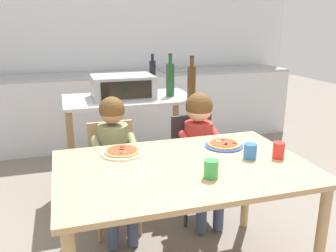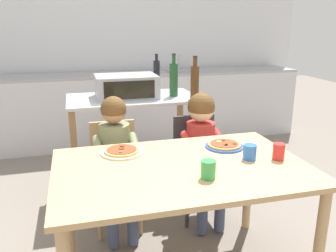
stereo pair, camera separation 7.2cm
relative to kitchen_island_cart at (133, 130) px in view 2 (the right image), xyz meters
The scene contains 18 objects.
ground_plane 0.62m from the kitchen_island_cart, ahead, with size 12.38×12.38×0.00m, color slate.
back_wall_tiled 2.07m from the kitchen_island_cart, 87.84° to the left, with size 5.38×0.12×2.70m.
kitchen_counter 1.53m from the kitchen_island_cart, 87.22° to the left, with size 4.85×0.60×1.12m.
kitchen_island_cart is the anchor object (origin of this frame).
toaster_oven 0.40m from the kitchen_island_cart, behind, with size 0.52×0.38×0.19m.
bottle_tall_green_wine 0.71m from the kitchen_island_cart, 24.56° to the right, with size 0.07×0.07×0.36m.
bottle_squat_spirits 0.55m from the kitchen_island_cart, 34.08° to the left, with size 0.06×0.06×0.35m.
bottle_slim_sauce 0.58m from the kitchen_island_cart, ahead, with size 0.07×0.07×0.37m.
dining_table 1.23m from the kitchen_island_cart, 86.60° to the right, with size 1.44×0.94×0.76m.
dining_chair_left 0.56m from the kitchen_island_cart, 114.87° to the right, with size 0.36×0.36×0.81m.
dining_chair_right 0.67m from the kitchen_island_cart, 49.01° to the right, with size 0.36×0.36×0.81m.
child_in_olive_shirt 0.66m from the kitchen_island_cart, 110.41° to the right, with size 0.32×0.42×1.02m.
child_in_red_shirt 0.76m from the kitchen_island_cart, 54.85° to the right, with size 0.32×0.42×1.02m.
pizza_plate_cream 0.98m from the kitchen_island_cart, 103.75° to the right, with size 0.27×0.27×0.03m.
pizza_plate_blue_rimmed 1.11m from the kitchen_island_cart, 66.66° to the right, with size 0.25×0.25×0.03m.
drinking_cup_red 1.46m from the kitchen_island_cart, 63.01° to the right, with size 0.07×0.07×0.10m, color red.
drinking_cup_green 1.45m from the kitchen_island_cart, 83.79° to the right, with size 0.08×0.08×0.10m, color green.
drinking_cup_blue 1.35m from the kitchen_island_cart, 68.42° to the right, with size 0.08×0.08×0.09m, color blue.
Camera 2 is at (-0.56, -1.78, 1.54)m, focal length 37.71 mm.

